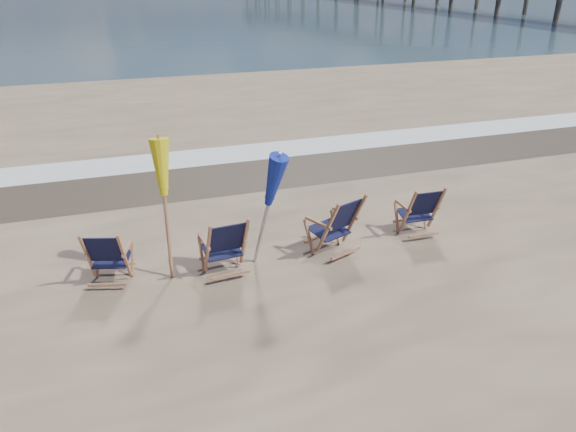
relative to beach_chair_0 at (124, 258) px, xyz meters
name	(u,v)px	position (x,y,z in m)	size (l,w,h in m)	color
surf_foam	(211,156)	(2.49, 5.87, -0.48)	(200.00, 1.40, 0.01)	silver
wet_sand_strip	(224,175)	(2.49, 4.37, -0.48)	(200.00, 2.60, 0.00)	#42362A
beach_chair_0	(124,258)	(0.00, 0.00, 0.00)	(0.61, 0.69, 0.96)	black
beach_chair_1	(245,244)	(1.78, -0.21, 0.04)	(0.66, 0.75, 1.04)	black
beach_chair_2	(354,221)	(3.72, -0.04, 0.07)	(0.71, 0.79, 1.10)	black
beach_chair_3	(437,210)	(5.35, 0.03, 0.02)	(0.64, 0.72, 1.00)	black
umbrella_yellow	(163,176)	(0.68, 0.18, 1.15)	(0.30, 0.30, 2.15)	#AC704D
umbrella_blue	(264,179)	(2.15, -0.12, 1.03)	(0.30, 0.30, 2.02)	#A5A5AD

